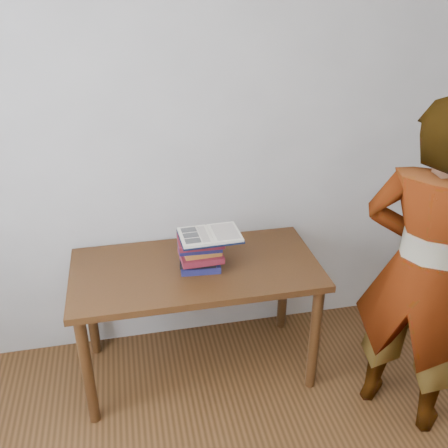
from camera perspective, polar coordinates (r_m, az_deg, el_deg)
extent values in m
cube|color=#B8B4AE|center=(2.78, -5.73, 9.42)|extent=(3.50, 0.04, 2.60)
cube|color=#432410|center=(2.71, -3.24, -5.20)|extent=(1.33, 0.67, 0.04)
cylinder|color=#432410|center=(2.71, -15.35, -15.92)|extent=(0.06, 0.06, 0.67)
cylinder|color=#432410|center=(2.84, 10.29, -12.74)|extent=(0.06, 0.06, 0.67)
cylinder|color=#432410|center=(3.13, -15.03, -9.14)|extent=(0.06, 0.06, 0.67)
cylinder|color=#432410|center=(3.25, 6.82, -6.76)|extent=(0.06, 0.06, 0.67)
cube|color=#171643|center=(2.68, -2.78, -4.57)|extent=(0.22, 0.19, 0.04)
cube|color=black|center=(2.66, -3.01, -4.08)|extent=(0.21, 0.16, 0.03)
cube|color=maroon|center=(2.64, -2.67, -3.56)|extent=(0.22, 0.19, 0.03)
cube|color=#A86326|center=(2.63, -2.60, -2.93)|extent=(0.20, 0.15, 0.03)
cube|color=#171643|center=(2.61, -2.81, -2.46)|extent=(0.23, 0.15, 0.03)
cube|color=maroon|center=(2.59, -2.71, -1.89)|extent=(0.24, 0.18, 0.03)
cube|color=black|center=(2.59, -1.62, -1.44)|extent=(0.32, 0.23, 0.01)
cube|color=beige|center=(2.57, -3.35, -1.42)|extent=(0.16, 0.21, 0.01)
cube|color=beige|center=(2.60, 0.09, -1.02)|extent=(0.16, 0.21, 0.01)
cylinder|color=beige|center=(2.58, -1.62, -1.25)|extent=(0.02, 0.21, 0.01)
cube|color=black|center=(2.62, -4.07, -0.67)|extent=(0.08, 0.05, 0.00)
cube|color=black|center=(2.56, -3.83, -1.28)|extent=(0.08, 0.05, 0.00)
cube|color=black|center=(2.51, -3.58, -1.92)|extent=(0.08, 0.05, 0.00)
cube|color=beige|center=(2.57, -2.36, -1.14)|extent=(0.05, 0.17, 0.00)
cube|color=beige|center=(2.59, 0.15, -0.84)|extent=(0.13, 0.18, 0.00)
imported|color=tan|center=(2.55, 21.76, -5.34)|extent=(0.72, 0.74, 1.71)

